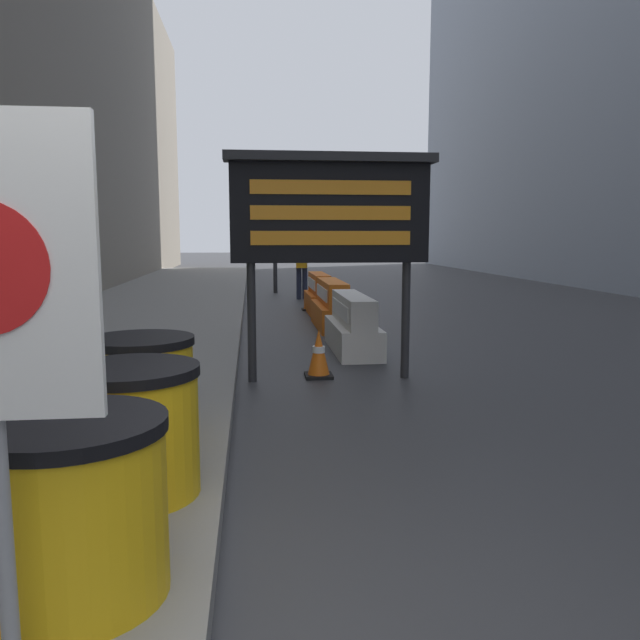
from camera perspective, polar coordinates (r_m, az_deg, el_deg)
barrel_drum_foreground at (r=2.92m, az=-21.66°, el=-15.69°), size 0.81×0.81×0.77m
barrel_drum_middle at (r=3.87m, az=-16.81°, el=-9.63°), size 0.81×0.81×0.77m
barrel_drum_back at (r=4.89m, az=-16.02°, el=-5.96°), size 0.81×0.81×0.77m
message_board at (r=7.19m, az=0.92°, el=9.90°), size 2.38×0.36×2.59m
jersey_barrier_white at (r=9.11m, az=3.00°, el=-0.59°), size 0.60×1.94×0.83m
jersey_barrier_orange_near at (r=11.42m, az=1.10°, el=1.19°), size 0.60×1.96×0.86m
jersey_barrier_orange_far at (r=13.58m, az=-0.08°, el=2.24°), size 0.52×1.79×0.86m
traffic_cone_near at (r=14.09m, az=-0.95°, el=2.12°), size 0.35×0.35×0.62m
traffic_cone_mid at (r=7.43m, az=-0.12°, el=-3.12°), size 0.33×0.33×0.58m
traffic_cone_far at (r=9.05m, az=3.81°, el=-0.82°), size 0.39×0.39×0.69m
traffic_light_near_curb at (r=18.24m, az=-4.16°, el=10.40°), size 0.28×0.45×3.48m
pedestrian_worker at (r=16.52m, az=-1.68°, el=5.44°), size 0.33×0.49×1.73m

